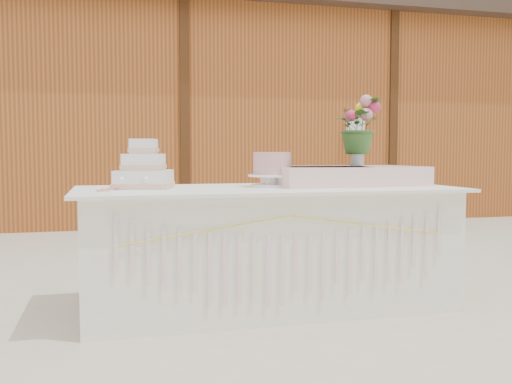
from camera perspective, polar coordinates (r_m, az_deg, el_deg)
ground at (r=3.75m, az=1.18°, el=-11.34°), size 80.00×80.00×0.00m
barn at (r=9.55m, az=-8.80°, el=8.05°), size 12.60×4.60×3.30m
cake_table at (r=3.67m, az=1.21°, el=-5.52°), size 2.40×1.00×0.77m
wedding_cake at (r=3.60m, az=-11.13°, el=2.02°), size 0.41×0.41×0.31m
pink_cake_stand at (r=3.69m, az=1.61°, el=2.48°), size 0.31×0.31×0.22m
satin_runner at (r=3.91m, az=8.82°, el=1.61°), size 1.04×0.63×0.13m
flower_vase at (r=4.02m, az=10.06°, el=3.52°), size 0.10×0.10×0.13m
bouquet at (r=4.02m, az=10.11°, el=7.19°), size 0.46×0.45×0.38m
loose_flowers at (r=3.53m, az=-14.86°, el=0.40°), size 0.28×0.40×0.02m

